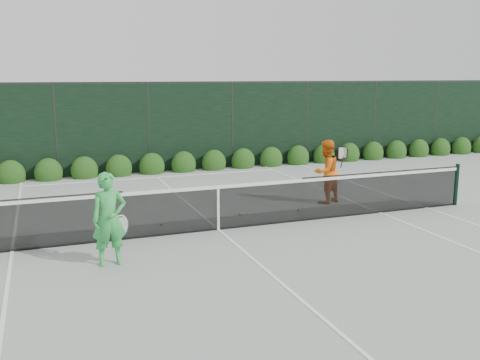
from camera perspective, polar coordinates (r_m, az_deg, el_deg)
name	(u,v)px	position (r m, az deg, el deg)	size (l,w,h in m)	color
ground	(218,230)	(11.58, -2.32, -5.34)	(80.00, 80.00, 0.00)	gray
tennis_net	(217,206)	(11.43, -2.46, -2.80)	(12.90, 0.10, 1.07)	black
player_woman	(109,219)	(9.58, -13.78, -4.08)	(0.66, 0.43, 1.65)	green
player_man	(326,172)	(13.99, 9.15, 0.89)	(0.98, 0.87, 1.65)	orange
court_lines	(218,230)	(11.58, -2.32, -5.31)	(11.03, 23.83, 0.01)	white
windscreen_fence	(270,185)	(8.75, 3.18, -0.55)	(32.00, 21.07, 3.06)	black
hedge_row	(152,167)	(18.29, -9.38, 1.42)	(31.66, 0.65, 0.94)	#0F370F
tennis_balls	(209,221)	(12.14, -3.31, -4.40)	(4.53, 1.09, 0.07)	#B1E532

